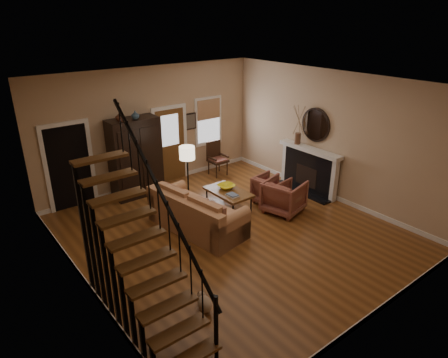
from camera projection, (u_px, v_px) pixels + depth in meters
room at (171, 153)px, 9.41m from camera, size 7.00×7.33×3.30m
staircase at (140, 233)px, 5.81m from camera, size 0.94×2.80×3.20m
fireplace at (310, 165)px, 10.80m from camera, size 0.33×1.95×2.30m
armoire at (135, 158)px, 10.44m from camera, size 1.30×0.60×2.10m
vase_a at (120, 116)px, 9.71m from camera, size 0.24×0.24×0.25m
vase_b at (135, 115)px, 9.95m from camera, size 0.20×0.20×0.21m
sofa at (197, 212)px, 8.95m from camera, size 1.34×2.44×0.86m
coffee_table at (228, 199)px, 10.00m from camera, size 0.72×1.23×0.47m
bowl at (226, 187)px, 10.03m from camera, size 0.42×0.42×0.10m
books at (232, 195)px, 9.61m from camera, size 0.22×0.31×0.06m
armchair_left at (284, 196)px, 9.75m from camera, size 1.10×1.08×0.82m
armchair_right at (271, 190)px, 10.24m from camera, size 0.90×0.89×0.72m
floor_lamp at (188, 178)px, 9.74m from camera, size 0.42×0.42×1.63m
side_chair at (218, 159)px, 11.95m from camera, size 0.54×0.54×1.02m
dog at (205, 305)px, 6.54m from camera, size 0.35×0.45×0.29m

